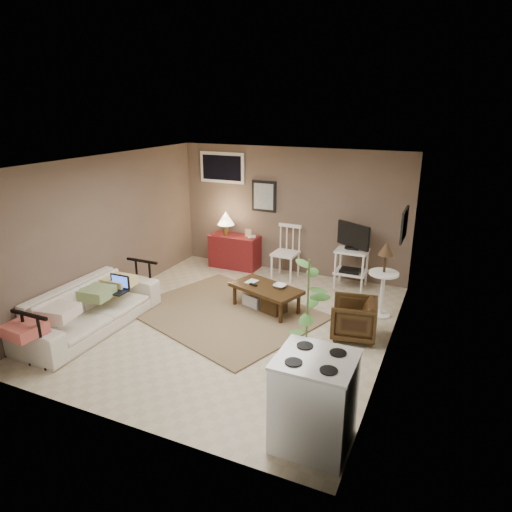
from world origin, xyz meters
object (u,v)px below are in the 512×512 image
at_px(coffee_table, 266,296).
at_px(tv_stand, 352,254).
at_px(potted_plant, 307,316).
at_px(red_console, 234,248).
at_px(stove, 314,401).
at_px(armchair, 354,317).
at_px(side_table, 384,271).
at_px(spindle_chair, 286,253).
at_px(sofa, 89,301).

bearing_deg(coffee_table, tv_stand, 56.66).
bearing_deg(potted_plant, red_console, 129.03).
xyz_separation_m(red_console, stove, (2.98, -4.21, 0.08)).
xyz_separation_m(coffee_table, tv_stand, (1.01, 1.53, 0.38)).
distance_m(tv_stand, armchair, 1.92).
relative_size(coffee_table, side_table, 1.05).
relative_size(spindle_chair, side_table, 0.83).
distance_m(red_console, spindle_chair, 1.16).
bearing_deg(stove, tv_stand, 98.19).
xyz_separation_m(spindle_chair, potted_plant, (1.41, -3.05, 0.34)).
relative_size(coffee_table, spindle_chair, 1.26).
bearing_deg(potted_plant, armchair, 76.10).
xyz_separation_m(coffee_table, potted_plant, (1.17, -1.53, 0.57)).
distance_m(sofa, potted_plant, 3.27).
height_order(sofa, potted_plant, potted_plant).
bearing_deg(armchair, stove, -6.65).
bearing_deg(tv_stand, coffee_table, -123.34).
bearing_deg(stove, sofa, 165.42).
xyz_separation_m(sofa, tv_stand, (3.08, 3.16, 0.19)).
bearing_deg(sofa, stove, -104.58).
height_order(sofa, stove, stove).
distance_m(coffee_table, side_table, 1.87).
bearing_deg(sofa, armchair, -69.59).
relative_size(red_console, tv_stand, 0.97).
height_order(spindle_chair, armchair, spindle_chair).
distance_m(red_console, armchair, 3.45).
bearing_deg(stove, coffee_table, 121.73).
bearing_deg(tv_stand, potted_plant, -86.90).
height_order(sofa, armchair, sofa).
bearing_deg(side_table, armchair, -105.76).
relative_size(coffee_table, potted_plant, 0.82).
height_order(coffee_table, stove, stove).
height_order(spindle_chair, tv_stand, tv_stand).
relative_size(side_table, stove, 1.26).
bearing_deg(tv_stand, spindle_chair, -179.67).
height_order(tv_stand, stove, tv_stand).
height_order(coffee_table, potted_plant, potted_plant).
height_order(side_table, potted_plant, potted_plant).
height_order(tv_stand, side_table, side_table).
xyz_separation_m(side_table, potted_plant, (-0.54, -2.07, 0.07)).
bearing_deg(armchair, red_console, -133.94).
bearing_deg(coffee_table, stove, -58.27).
xyz_separation_m(sofa, side_table, (3.79, 2.18, 0.31)).
relative_size(tv_stand, armchair, 1.89).
xyz_separation_m(armchair, stove, (0.13, -2.28, 0.16)).
relative_size(sofa, armchair, 3.58).
height_order(coffee_table, armchair, armchair).
relative_size(sofa, potted_plant, 1.46).
height_order(tv_stand, armchair, tv_stand).
bearing_deg(armchair, coffee_table, -111.62).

